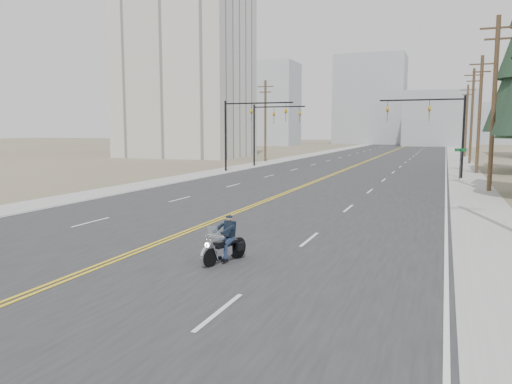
% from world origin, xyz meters
% --- Properties ---
extents(ground_plane, '(400.00, 400.00, 0.00)m').
position_xyz_m(ground_plane, '(0.00, 0.00, 0.00)').
color(ground_plane, '#776D56').
rests_on(ground_plane, ground).
extents(road, '(20.00, 200.00, 0.01)m').
position_xyz_m(road, '(0.00, 70.00, 0.01)').
color(road, '#303033').
rests_on(road, ground).
extents(sidewalk_left, '(3.00, 200.00, 0.01)m').
position_xyz_m(sidewalk_left, '(-11.50, 70.00, 0.01)').
color(sidewalk_left, '#A5A5A0').
rests_on(sidewalk_left, ground).
extents(sidewalk_right, '(3.00, 200.00, 0.01)m').
position_xyz_m(sidewalk_right, '(11.50, 70.00, 0.01)').
color(sidewalk_right, '#A5A5A0').
rests_on(sidewalk_right, ground).
extents(traffic_mast_left, '(7.10, 0.26, 7.00)m').
position_xyz_m(traffic_mast_left, '(-8.98, 32.00, 4.94)').
color(traffic_mast_left, black).
rests_on(traffic_mast_left, ground).
extents(traffic_mast_right, '(7.10, 0.26, 7.00)m').
position_xyz_m(traffic_mast_right, '(8.98, 32.00, 4.94)').
color(traffic_mast_right, black).
rests_on(traffic_mast_right, ground).
extents(traffic_mast_far, '(6.10, 0.26, 7.00)m').
position_xyz_m(traffic_mast_far, '(-9.31, 40.00, 4.87)').
color(traffic_mast_far, black).
rests_on(traffic_mast_far, ground).
extents(street_sign, '(0.90, 0.06, 2.62)m').
position_xyz_m(street_sign, '(10.80, 30.00, 1.80)').
color(street_sign, black).
rests_on(street_sign, ground).
extents(utility_pole_b, '(2.20, 0.30, 11.50)m').
position_xyz_m(utility_pole_b, '(12.50, 23.00, 5.98)').
color(utility_pole_b, brown).
rests_on(utility_pole_b, ground).
extents(utility_pole_c, '(2.20, 0.30, 11.00)m').
position_xyz_m(utility_pole_c, '(12.50, 38.00, 5.73)').
color(utility_pole_c, brown).
rests_on(utility_pole_c, ground).
extents(utility_pole_d, '(2.20, 0.30, 11.50)m').
position_xyz_m(utility_pole_d, '(12.50, 53.00, 5.98)').
color(utility_pole_d, brown).
rests_on(utility_pole_d, ground).
extents(utility_pole_e, '(2.20, 0.30, 11.00)m').
position_xyz_m(utility_pole_e, '(12.50, 70.00, 5.73)').
color(utility_pole_e, brown).
rests_on(utility_pole_e, ground).
extents(utility_pole_left, '(2.20, 0.30, 10.50)m').
position_xyz_m(utility_pole_left, '(-12.50, 48.00, 5.48)').
color(utility_pole_left, brown).
rests_on(utility_pole_left, ground).
extents(apartment_block, '(18.00, 14.00, 30.00)m').
position_xyz_m(apartment_block, '(-28.00, 55.00, 15.00)').
color(apartment_block, silver).
rests_on(apartment_block, ground).
extents(haze_bldg_a, '(14.00, 12.00, 22.00)m').
position_xyz_m(haze_bldg_a, '(-35.00, 115.00, 11.00)').
color(haze_bldg_a, '#B7BCC6').
rests_on(haze_bldg_a, ground).
extents(haze_bldg_b, '(18.00, 14.00, 14.00)m').
position_xyz_m(haze_bldg_b, '(8.00, 125.00, 7.00)').
color(haze_bldg_b, '#ADB2B7').
rests_on(haze_bldg_b, ground).
extents(haze_bldg_d, '(20.00, 15.00, 26.00)m').
position_xyz_m(haze_bldg_d, '(-12.00, 140.00, 13.00)').
color(haze_bldg_d, '#ADB2B7').
rests_on(haze_bldg_d, ground).
extents(haze_bldg_e, '(14.00, 14.00, 12.00)m').
position_xyz_m(haze_bldg_e, '(25.00, 150.00, 6.00)').
color(haze_bldg_e, '#B7BCC6').
rests_on(haze_bldg_e, ground).
extents(haze_bldg_f, '(12.00, 12.00, 16.00)m').
position_xyz_m(haze_bldg_f, '(-50.00, 130.00, 8.00)').
color(haze_bldg_f, '#ADB2B7').
rests_on(haze_bldg_f, ground).
extents(motorcyclist, '(1.32, 2.04, 1.47)m').
position_xyz_m(motorcyclist, '(3.34, -0.06, 0.74)').
color(motorcyclist, black).
rests_on(motorcyclist, ground).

